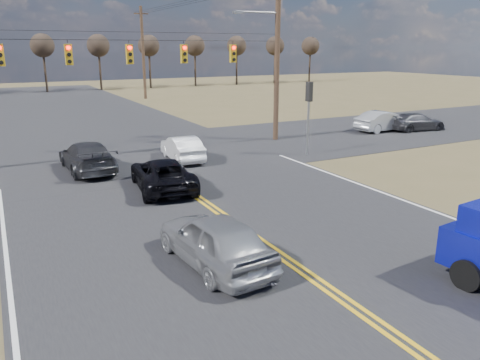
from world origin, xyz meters
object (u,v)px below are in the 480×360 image
white_car_queue (182,148)px  cross_car_east_near (383,121)px  dgrey_car_queue (87,157)px  cross_car_east_far (416,122)px  silver_suv (215,240)px  black_suv (163,174)px

white_car_queue → cross_car_east_near: cross_car_east_near is taller
white_car_queue → dgrey_car_queue: dgrey_car_queue is taller
cross_car_east_far → white_car_queue: bearing=100.2°
silver_suv → white_car_queue: size_ratio=1.10×
white_car_queue → cross_car_east_far: bearing=-173.1°
silver_suv → cross_car_east_near: 23.43m
black_suv → dgrey_car_queue: (-2.17, 4.47, 0.06)m
black_suv → white_car_queue: size_ratio=1.20×
silver_suv → cross_car_east_near: (19.15, 13.50, -0.02)m
silver_suv → dgrey_car_queue: silver_suv is taller
white_car_queue → cross_car_east_far: (17.79, 0.79, -0.02)m
white_car_queue → black_suv: bearing=64.5°
cross_car_east_near → cross_car_east_far: 2.41m
white_car_queue → cross_car_east_near: size_ratio=0.90×
black_suv → cross_car_east_near: bearing=-153.8°
cross_car_east_near → cross_car_east_far: bearing=-114.7°
cross_car_east_far → dgrey_car_queue: bearing=99.7°
black_suv → dgrey_car_queue: 4.97m
white_car_queue → cross_car_east_far: size_ratio=0.91×
silver_suv → dgrey_car_queue: 11.87m
silver_suv → cross_car_east_far: (21.39, 12.60, -0.11)m
black_suv → cross_car_east_near: (18.12, 6.16, 0.07)m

